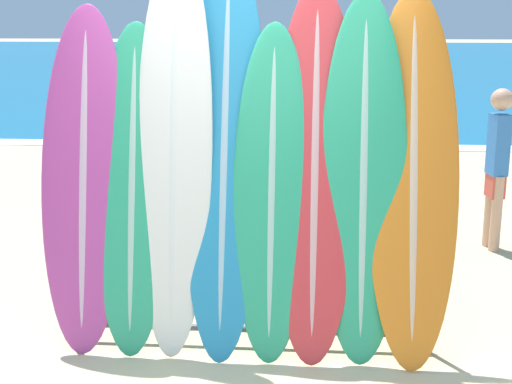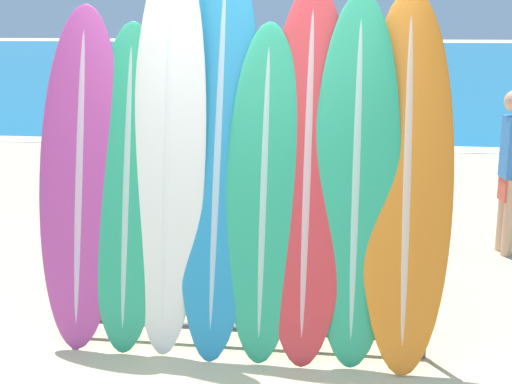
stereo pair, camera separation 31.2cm
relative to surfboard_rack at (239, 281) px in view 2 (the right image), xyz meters
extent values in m
cube|color=#146693|center=(-0.10, 37.43, -0.46)|extent=(120.00, 60.00, 0.00)
cube|color=white|center=(-0.10, 7.73, -0.45)|extent=(120.00, 0.60, 0.01)
cylinder|color=#47474C|center=(-1.19, 0.00, -0.04)|extent=(0.04, 0.04, 0.84)
cylinder|color=#47474C|center=(1.19, 0.00, -0.04)|extent=(0.04, 0.04, 0.84)
cylinder|color=#47474C|center=(0.00, 0.00, 0.36)|extent=(2.42, 0.04, 0.04)
cylinder|color=#47474C|center=(0.00, 0.00, -0.34)|extent=(2.42, 0.04, 0.04)
ellipsoid|color=#B23D8E|center=(-1.04, 0.03, 0.65)|extent=(0.57, 0.56, 2.21)
ellipsoid|color=#CAA1BE|center=(-1.04, 0.03, 0.65)|extent=(0.10, 0.55, 2.12)
ellipsoid|color=#289E70|center=(-0.73, 0.02, 0.59)|extent=(0.50, 0.56, 2.10)
ellipsoid|color=#9AC3B3|center=(-0.73, 0.02, 0.59)|extent=(0.09, 0.55, 2.02)
ellipsoid|color=silver|center=(-0.46, 0.07, 0.84)|extent=(0.49, 0.65, 2.60)
ellipsoid|color=silver|center=(-0.46, 0.07, 0.84)|extent=(0.09, 0.64, 2.50)
ellipsoid|color=teal|center=(-0.15, 0.11, 0.82)|extent=(0.53, 0.82, 2.56)
ellipsoid|color=#98BACC|center=(-0.15, 0.11, 0.82)|extent=(0.09, 0.80, 2.46)
ellipsoid|color=#289E70|center=(0.16, 0.02, 0.59)|extent=(0.50, 0.63, 2.10)
ellipsoid|color=#9AC3B3|center=(0.16, 0.02, 0.59)|extent=(0.09, 0.62, 2.02)
ellipsoid|color=red|center=(0.43, 0.06, 0.72)|extent=(0.55, 0.72, 2.35)
ellipsoid|color=#D59E9F|center=(0.43, 0.06, 0.72)|extent=(0.10, 0.71, 2.26)
ellipsoid|color=#289E70|center=(0.73, 0.04, 0.68)|extent=(0.54, 0.60, 2.28)
ellipsoid|color=#9AC3B3|center=(0.73, 0.04, 0.68)|extent=(0.10, 0.59, 2.20)
ellipsoid|color=orange|center=(1.04, 0.07, 0.70)|extent=(0.57, 0.80, 2.31)
ellipsoid|color=beige|center=(1.04, 0.07, 0.70)|extent=(0.10, 0.78, 2.22)
cylinder|color=tan|center=(2.10, 2.33, -0.10)|extent=(0.10, 0.10, 0.71)
cylinder|color=tan|center=(2.12, 2.18, -0.10)|extent=(0.10, 0.10, 0.71)
cube|color=#CC4C3D|center=(2.11, 2.26, 0.15)|extent=(0.15, 0.22, 0.21)
cube|color=#3370BC|center=(2.11, 2.26, 0.54)|extent=(0.17, 0.24, 0.56)
cylinder|color=#846047|center=(-0.30, 2.68, -0.04)|extent=(0.12, 0.12, 0.83)
cylinder|color=#846047|center=(-0.15, 2.79, -0.04)|extent=(0.12, 0.12, 0.83)
cube|color=#282D38|center=(-0.23, 2.73, 0.25)|extent=(0.27, 0.26, 0.25)
cube|color=#3370BC|center=(-0.23, 2.73, 0.70)|extent=(0.30, 0.28, 0.65)
sphere|color=#846047|center=(-0.23, 2.73, 1.17)|extent=(0.23, 0.23, 0.23)
cylinder|color=tan|center=(-2.09, 5.87, -0.07)|extent=(0.11, 0.11, 0.78)
cylinder|color=tan|center=(-2.22, 5.98, -0.07)|extent=(0.11, 0.11, 0.78)
cube|color=#282D38|center=(-2.15, 5.93, 0.21)|extent=(0.26, 0.25, 0.23)
cube|color=gold|center=(-2.15, 5.93, 0.63)|extent=(0.28, 0.27, 0.61)
sphere|color=tan|center=(-2.15, 5.93, 1.08)|extent=(0.22, 0.22, 0.22)
camera|label=1|loc=(0.41, -4.32, 1.64)|focal=50.00mm
camera|label=2|loc=(0.72, -4.29, 1.64)|focal=50.00mm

